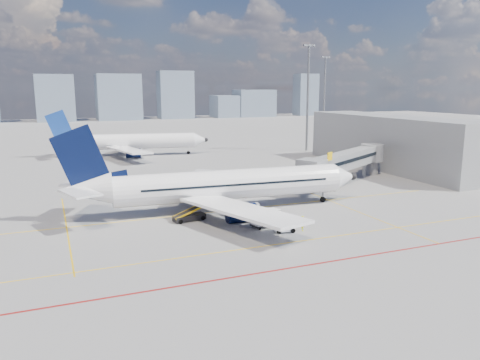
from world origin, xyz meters
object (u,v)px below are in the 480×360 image
object	(u,v)px
belt_loader	(190,216)
ramp_worker	(303,223)
main_aircraft	(218,186)
baggage_tug	(283,226)
second_aircraft	(129,142)
cargo_dolly	(266,218)

from	to	relation	value
belt_loader	ramp_worker	xyz separation A→B (m)	(10.11, -8.46, 0.26)
main_aircraft	ramp_worker	xyz separation A→B (m)	(5.59, -11.38, -2.39)
baggage_tug	belt_loader	distance (m)	11.34
main_aircraft	second_aircraft	world-z (taller)	main_aircraft
second_aircraft	belt_loader	size ratio (longest dim) A/B	6.43
baggage_tug	belt_loader	size ratio (longest dim) A/B	0.42
belt_loader	ramp_worker	bearing A→B (deg)	-50.38
ramp_worker	second_aircraft	bearing A→B (deg)	24.95
baggage_tug	cargo_dolly	xyz separation A→B (m)	(-0.84, 2.58, 0.30)
second_aircraft	ramp_worker	size ratio (longest dim) A/B	21.25
cargo_dolly	ramp_worker	world-z (taller)	cargo_dolly
baggage_tug	cargo_dolly	distance (m)	2.73
baggage_tug	cargo_dolly	bearing A→B (deg)	118.00
second_aircraft	cargo_dolly	bearing A→B (deg)	-74.62
main_aircraft	ramp_worker	size ratio (longest dim) A/B	23.29
baggage_tug	belt_loader	xyz separation A→B (m)	(-7.95, 8.09, -0.14)
cargo_dolly	main_aircraft	bearing A→B (deg)	94.79
cargo_dolly	belt_loader	size ratio (longest dim) A/B	0.65
baggage_tug	ramp_worker	xyz separation A→B (m)	(2.16, -0.37, 0.12)
main_aircraft	ramp_worker	world-z (taller)	main_aircraft
baggage_tug	cargo_dolly	size ratio (longest dim) A/B	0.65
second_aircraft	belt_loader	distance (m)	56.90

